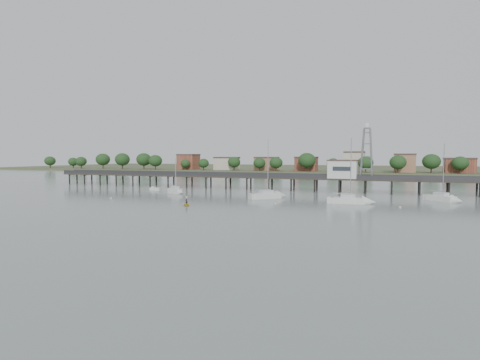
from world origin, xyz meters
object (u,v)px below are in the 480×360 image
object	(u,v)px
sailboat_c	(272,196)
sailboat_e	(446,199)
sailboat_b	(177,191)
pier	(259,177)
sailboat_d	(356,201)
lattice_tower	(367,153)
yellow_dinghy	(186,206)
white_tender	(155,189)

from	to	relation	value
sailboat_c	sailboat_e	bearing A→B (deg)	-35.60
sailboat_b	pier	bearing A→B (deg)	77.28
sailboat_d	sailboat_b	size ratio (longest dim) A/B	1.50
pier	lattice_tower	distance (m)	32.34
sailboat_d	sailboat_e	size ratio (longest dim) A/B	1.09
sailboat_d	sailboat_b	xyz separation A→B (m)	(-48.33, 6.67, 0.03)
lattice_tower	sailboat_c	bearing A→B (deg)	-132.99
lattice_tower	sailboat_c	distance (m)	32.51
sailboat_e	yellow_dinghy	world-z (taller)	sailboat_e
lattice_tower	sailboat_b	bearing A→B (deg)	-157.36
sailboat_b	white_tender	distance (m)	13.49
sailboat_d	lattice_tower	bearing A→B (deg)	84.56
sailboat_d	sailboat_b	distance (m)	48.78
pier	sailboat_c	distance (m)	25.05
sailboat_d	yellow_dinghy	distance (m)	36.75
sailboat_d	white_tender	xyz separation A→B (m)	(-59.81, 13.75, -0.24)
lattice_tower	white_tender	distance (m)	62.82
sailboat_e	sailboat_b	xyz separation A→B (m)	(-67.40, -4.37, 0.02)
sailboat_c	white_tender	size ratio (longest dim) A/B	4.67
sailboat_e	sailboat_b	size ratio (longest dim) A/B	1.37
yellow_dinghy	lattice_tower	bearing A→B (deg)	23.74
white_tender	yellow_dinghy	bearing A→B (deg)	-48.26
sailboat_e	sailboat_b	distance (m)	67.54
lattice_tower	yellow_dinghy	size ratio (longest dim) A/B	6.04
pier	white_tender	world-z (taller)	pier
pier	yellow_dinghy	world-z (taller)	pier
lattice_tower	sailboat_d	size ratio (longest dim) A/B	1.01
sailboat_e	yellow_dinghy	bearing A→B (deg)	-110.24
sailboat_c	sailboat_b	xyz separation A→B (m)	(-27.98, 2.10, 0.03)
sailboat_b	yellow_dinghy	xyz separation A→B (m)	(15.37, -22.93, -0.66)
pier	sailboat_d	world-z (taller)	sailboat_d
sailboat_e	white_tender	size ratio (longest dim) A/B	4.28
sailboat_b	white_tender	bearing A→B (deg)	176.14
yellow_dinghy	sailboat_e	bearing A→B (deg)	-0.79
sailboat_c	sailboat_d	bearing A→B (deg)	-57.57
sailboat_e	white_tender	xyz separation A→B (m)	(-78.88, 2.72, -0.24)
lattice_tower	yellow_dinghy	bearing A→B (deg)	-127.78
sailboat_d	sailboat_c	bearing A→B (deg)	163.25
pier	white_tender	distance (m)	32.05
pier	sailboat_b	world-z (taller)	sailboat_b
lattice_tower	yellow_dinghy	distance (m)	55.96
pier	white_tender	bearing A→B (deg)	-155.27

